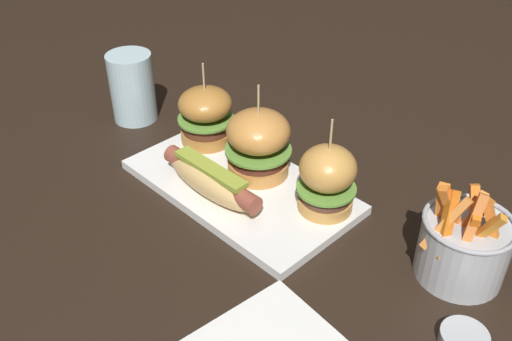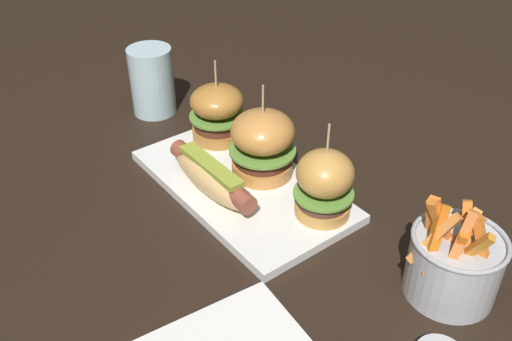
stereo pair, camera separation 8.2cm
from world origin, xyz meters
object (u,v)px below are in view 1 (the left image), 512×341
Objects in this scene: hot_dog at (211,180)px; slider_right at (327,178)px; slider_center at (260,144)px; fries_bucket at (463,245)px; sauce_ramekin at (464,339)px; water_glass at (132,87)px; platter_main at (240,186)px; slider_left at (206,115)px.

slider_right is at bearing 34.54° from hot_dog.
fries_bucket is at bearing 6.60° from slider_center.
sauce_ramekin is at bearing -57.17° from fries_bucket.
fries_bucket reaches higher than water_glass.
platter_main is 6.50× the size of sauce_ramekin.
platter_main is 2.82× the size of water_glass.
slider_center is 1.20× the size of water_glass.
fries_bucket is at bearing 20.78° from hot_dog.
slider_right is at bearing 4.11° from water_glass.
hot_dog is at bearing -98.20° from slider_center.
platter_main is 0.30m from water_glass.
fries_bucket is (0.19, 0.03, -0.02)m from slider_right.
water_glass reaches higher than platter_main.
slider_right is 2.68× the size of sauce_ramekin.
hot_dog is at bearing -159.22° from fries_bucket.
platter_main is at bearing 176.97° from sauce_ramekin.
fries_bucket is 2.49× the size of sauce_ramekin.
slider_right reaches higher than water_glass.
slider_right is at bearing 19.44° from platter_main.
fries_bucket reaches higher than sauce_ramekin.
hot_dog is at bearing -99.90° from platter_main.
fries_bucket is (0.33, 0.13, 0.01)m from hot_dog.
hot_dog is (-0.01, -0.05, 0.03)m from platter_main.
slider_center reaches higher than water_glass.
water_glass is at bearing 177.02° from sauce_ramekin.
hot_dog is 1.28× the size of slider_right.
platter_main is 1.89× the size of hot_dog.
platter_main is 0.07m from slider_center.
slider_center is 0.39m from sauce_ramekin.
slider_center is at bearing 4.68° from water_glass.
platter_main is at bearing -166.68° from fries_bucket.
slider_left is 2.60× the size of sauce_ramekin.
platter_main is 2.34× the size of slider_center.
slider_right is 0.27m from sauce_ramekin.
hot_dog is 0.40m from sauce_ramekin.
water_glass is at bearing -175.32° from slider_center.
sauce_ramekin is (0.26, -0.07, -0.05)m from slider_right.
sauce_ramekin is (0.06, -0.10, -0.04)m from fries_bucket.
hot_dog is 0.30m from water_glass.
fries_bucket is at bearing 9.05° from slider_right.
slider_center reaches higher than slider_left.
slider_left is 0.13m from slider_center.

